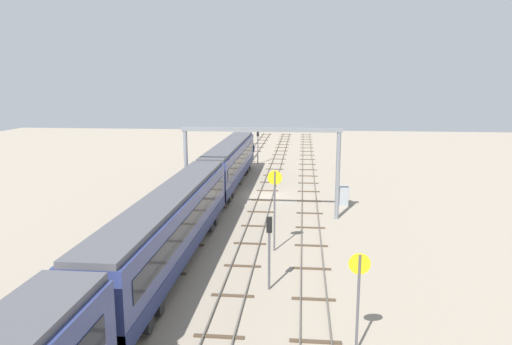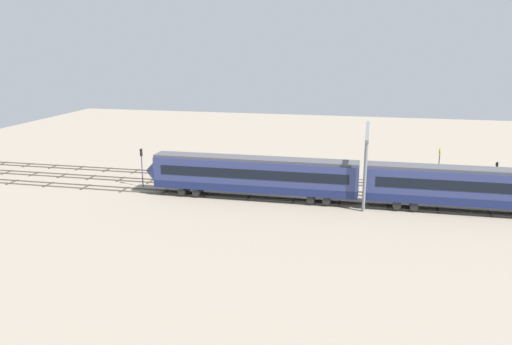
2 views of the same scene
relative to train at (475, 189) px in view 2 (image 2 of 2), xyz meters
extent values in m
plane|color=gray|center=(19.55, -4.50, -2.66)|extent=(138.72, 138.72, 0.00)
cube|color=#59544C|center=(19.55, -9.72, -2.58)|extent=(122.72, 0.07, 0.16)
cube|color=#59544C|center=(19.55, -8.28, -2.58)|extent=(122.72, 0.07, 0.16)
cube|color=#473828|center=(-4.55, -9.00, -2.62)|extent=(0.24, 2.40, 0.08)
cube|color=#473828|center=(-0.17, -9.00, -2.62)|extent=(0.24, 2.40, 0.08)
cube|color=#473828|center=(4.21, -9.00, -2.62)|extent=(0.24, 2.40, 0.08)
cube|color=#473828|center=(8.60, -9.00, -2.62)|extent=(0.24, 2.40, 0.08)
cube|color=#473828|center=(12.98, -9.00, -2.62)|extent=(0.24, 2.40, 0.08)
cube|color=#473828|center=(17.36, -9.00, -2.62)|extent=(0.24, 2.40, 0.08)
cube|color=#473828|center=(21.74, -9.00, -2.62)|extent=(0.24, 2.40, 0.08)
cube|color=#473828|center=(26.13, -9.00, -2.62)|extent=(0.24, 2.40, 0.08)
cube|color=#473828|center=(30.51, -9.00, -2.62)|extent=(0.24, 2.40, 0.08)
cube|color=#473828|center=(34.89, -9.00, -2.62)|extent=(0.24, 2.40, 0.08)
cube|color=#473828|center=(39.28, -9.00, -2.62)|extent=(0.24, 2.40, 0.08)
cube|color=#473828|center=(43.66, -9.00, -2.62)|extent=(0.24, 2.40, 0.08)
cube|color=#473828|center=(48.04, -9.00, -2.62)|extent=(0.24, 2.40, 0.08)
cube|color=#473828|center=(52.42, -9.00, -2.62)|extent=(0.24, 2.40, 0.08)
cube|color=#473828|center=(56.81, -9.00, -2.62)|extent=(0.24, 2.40, 0.08)
cube|color=#473828|center=(61.19, -9.00, -2.62)|extent=(0.24, 2.40, 0.08)
cube|color=#473828|center=(65.57, -9.00, -2.62)|extent=(0.24, 2.40, 0.08)
cube|color=#59544C|center=(19.55, -5.22, -2.58)|extent=(122.72, 0.07, 0.16)
cube|color=#59544C|center=(19.55, -3.78, -2.58)|extent=(122.72, 0.07, 0.16)
cube|color=#473828|center=(-4.55, -4.50, -2.62)|extent=(0.24, 2.40, 0.08)
cube|color=#473828|center=(-0.17, -4.50, -2.62)|extent=(0.24, 2.40, 0.08)
cube|color=#473828|center=(4.21, -4.50, -2.62)|extent=(0.24, 2.40, 0.08)
cube|color=#473828|center=(8.60, -4.50, -2.62)|extent=(0.24, 2.40, 0.08)
cube|color=#473828|center=(12.98, -4.50, -2.62)|extent=(0.24, 2.40, 0.08)
cube|color=#473828|center=(17.36, -4.50, -2.62)|extent=(0.24, 2.40, 0.08)
cube|color=#473828|center=(21.74, -4.50, -2.62)|extent=(0.24, 2.40, 0.08)
cube|color=#473828|center=(26.13, -4.50, -2.62)|extent=(0.24, 2.40, 0.08)
cube|color=#473828|center=(30.51, -4.50, -2.62)|extent=(0.24, 2.40, 0.08)
cube|color=#473828|center=(34.89, -4.50, -2.62)|extent=(0.24, 2.40, 0.08)
cube|color=#473828|center=(39.28, -4.50, -2.62)|extent=(0.24, 2.40, 0.08)
cube|color=#473828|center=(43.66, -4.50, -2.62)|extent=(0.24, 2.40, 0.08)
cube|color=#473828|center=(48.04, -4.50, -2.62)|extent=(0.24, 2.40, 0.08)
cube|color=#473828|center=(52.42, -4.50, -2.62)|extent=(0.24, 2.40, 0.08)
cube|color=#473828|center=(56.81, -4.50, -2.62)|extent=(0.24, 2.40, 0.08)
cube|color=#473828|center=(61.19, -4.50, -2.62)|extent=(0.24, 2.40, 0.08)
cube|color=#59544C|center=(19.55, -0.72, -2.58)|extent=(122.72, 0.07, 0.16)
cube|color=#59544C|center=(19.55, 0.72, -2.58)|extent=(122.72, 0.07, 0.16)
cube|color=#473828|center=(-1.79, 0.00, -2.62)|extent=(0.24, 2.40, 0.08)
cube|color=#473828|center=(3.55, 0.00, -2.62)|extent=(0.24, 2.40, 0.08)
cube|color=#473828|center=(8.88, 0.00, -2.62)|extent=(0.24, 2.40, 0.08)
cube|color=#473828|center=(14.22, 0.00, -2.62)|extent=(0.24, 2.40, 0.08)
cube|color=#473828|center=(19.55, 0.00, -2.62)|extent=(0.24, 2.40, 0.08)
cube|color=#473828|center=(24.89, 0.00, -2.62)|extent=(0.24, 2.40, 0.08)
cube|color=#473828|center=(30.22, 0.00, -2.62)|extent=(0.24, 2.40, 0.08)
cube|color=#473828|center=(35.56, 0.00, -2.62)|extent=(0.24, 2.40, 0.08)
cube|color=#473828|center=(40.90, 0.00, -2.62)|extent=(0.24, 2.40, 0.08)
cube|color=#473828|center=(46.23, 0.00, -2.62)|extent=(0.24, 2.40, 0.08)
cube|color=#473828|center=(51.57, 0.00, -2.62)|extent=(0.24, 2.40, 0.08)
cube|color=#473828|center=(56.90, 0.00, -2.62)|extent=(0.24, 2.40, 0.08)
cube|color=navy|center=(24.20, 0.00, 0.20)|extent=(24.00, 2.90, 3.60)
cube|color=navy|center=(24.20, 0.00, -1.15)|extent=(24.00, 2.94, 0.90)
cube|color=#4C4C51|center=(24.20, 0.00, 2.15)|extent=(24.00, 2.50, 0.30)
cube|color=black|center=(24.20, -1.46, 0.63)|extent=(22.00, 0.04, 1.10)
cube|color=black|center=(24.20, 1.46, 0.63)|extent=(22.00, 0.04, 1.10)
cylinder|color=black|center=(15.62, 0.00, -2.05)|extent=(0.90, 2.70, 0.90)
cylinder|color=black|center=(17.42, 0.00, -2.05)|extent=(0.90, 2.70, 0.90)
cylinder|color=black|center=(30.98, 0.00, -2.05)|extent=(0.90, 2.70, 0.90)
cylinder|color=black|center=(32.78, 0.00, -2.05)|extent=(0.90, 2.70, 0.90)
cube|color=navy|center=(-0.60, 0.00, 0.20)|extent=(24.00, 2.90, 3.60)
cube|color=navy|center=(-0.60, 0.00, -1.15)|extent=(24.00, 2.94, 0.90)
cube|color=#4C4C51|center=(-0.60, 0.00, 2.15)|extent=(24.00, 2.50, 0.30)
cube|color=black|center=(-0.60, -1.46, 0.63)|extent=(22.00, 0.04, 1.10)
cube|color=black|center=(-0.60, 1.46, 0.63)|extent=(22.00, 0.04, 1.10)
cylinder|color=black|center=(6.18, 0.00, -2.05)|extent=(0.90, 2.70, 0.90)
cylinder|color=black|center=(7.98, 0.00, -2.05)|extent=(0.90, 2.70, 0.90)
cone|color=navy|center=(37.00, 0.00, 0.02)|extent=(1.60, 3.24, 3.24)
cylinder|color=slate|center=(11.55, -11.31, 1.13)|extent=(0.36, 0.36, 7.57)
cylinder|color=slate|center=(11.55, 2.00, 1.13)|extent=(0.36, 0.36, 7.57)
cube|color=slate|center=(11.55, -4.65, 5.09)|extent=(0.40, 13.91, 0.35)
cylinder|color=#4C4C51|center=(3.02, -6.38, 0.21)|extent=(0.12, 0.12, 5.73)
cylinder|color=yellow|center=(3.06, -6.38, 2.62)|extent=(0.05, 1.00, 1.00)
cube|color=black|center=(3.09, -6.38, 2.62)|extent=(0.02, 0.45, 0.12)
cylinder|color=#4C4C51|center=(39.15, -1.78, -0.63)|extent=(0.14, 0.14, 4.05)
cube|color=black|center=(39.15, -1.78, 1.84)|extent=(0.20, 0.32, 0.90)
sphere|color=red|center=(39.26, -1.78, 2.04)|extent=(0.20, 0.20, 0.20)
sphere|color=#262626|center=(39.26, -1.78, 1.65)|extent=(0.20, 0.20, 0.20)
cylinder|color=#4C4C51|center=(-3.43, -6.46, -0.94)|extent=(0.14, 0.14, 3.43)
cube|color=black|center=(-3.43, -6.46, 1.22)|extent=(0.20, 0.32, 0.90)
sphere|color=green|center=(-3.32, -6.46, 1.42)|extent=(0.20, 0.20, 0.20)
sphere|color=#262626|center=(-3.32, -6.46, 1.02)|extent=(0.20, 0.20, 0.20)
cube|color=gray|center=(16.40, -12.32, -1.73)|extent=(1.07, 0.83, 1.85)
cube|color=#333333|center=(16.95, -12.32, -1.45)|extent=(0.02, 0.58, 0.24)
camera|label=1|loc=(-29.17, -8.24, 9.12)|focal=33.47mm
camera|label=2|loc=(11.44, 56.01, 15.07)|focal=35.71mm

